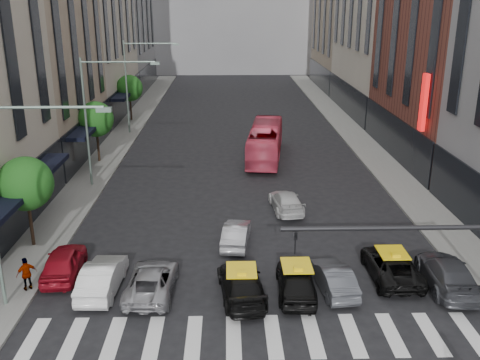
{
  "coord_description": "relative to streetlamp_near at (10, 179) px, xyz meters",
  "views": [
    {
      "loc": [
        -1.21,
        -16.77,
        12.82
      ],
      "look_at": [
        -0.54,
        9.31,
        4.0
      ],
      "focal_mm": 40.0,
      "sensor_mm": 36.0,
      "label": 1
    }
  ],
  "objects": [
    {
      "name": "ground",
      "position": [
        10.04,
        -4.0,
        -5.9
      ],
      "size": [
        160.0,
        160.0,
        0.0
      ],
      "primitive_type": "plane",
      "color": "black",
      "rests_on": "ground"
    },
    {
      "name": "sidewalk_left",
      "position": [
        -1.46,
        26.0,
        -5.83
      ],
      "size": [
        3.0,
        96.0,
        0.15
      ],
      "primitive_type": "cube",
      "color": "slate",
      "rests_on": "ground"
    },
    {
      "name": "sidewalk_right",
      "position": [
        21.54,
        26.0,
        -5.83
      ],
      "size": [
        3.0,
        96.0,
        0.15
      ],
      "primitive_type": "cube",
      "color": "slate",
      "rests_on": "ground"
    },
    {
      "name": "building_left_b",
      "position": [
        -6.96,
        24.0,
        6.1
      ],
      "size": [
        8.0,
        16.0,
        24.0
      ],
      "primitive_type": "cube",
      "color": "tan",
      "rests_on": "ground"
    },
    {
      "name": "tree_near",
      "position": [
        -1.76,
        6.0,
        -2.25
      ],
      "size": [
        2.88,
        2.88,
        4.95
      ],
      "color": "black",
      "rests_on": "sidewalk_left"
    },
    {
      "name": "tree_mid",
      "position": [
        -1.76,
        22.0,
        -2.25
      ],
      "size": [
        2.88,
        2.88,
        4.95
      ],
      "color": "black",
      "rests_on": "sidewalk_left"
    },
    {
      "name": "tree_far",
      "position": [
        -1.76,
        38.0,
        -2.25
      ],
      "size": [
        2.88,
        2.88,
        4.95
      ],
      "color": "black",
      "rests_on": "sidewalk_left"
    },
    {
      "name": "streetlamp_near",
      "position": [
        0.0,
        0.0,
        0.0
      ],
      "size": [
        5.38,
        0.25,
        9.0
      ],
      "color": "gray",
      "rests_on": "sidewalk_left"
    },
    {
      "name": "streetlamp_mid",
      "position": [
        0.0,
        16.0,
        0.0
      ],
      "size": [
        5.38,
        0.25,
        9.0
      ],
      "color": "gray",
      "rests_on": "sidewalk_left"
    },
    {
      "name": "streetlamp_far",
      "position": [
        0.0,
        32.0,
        0.0
      ],
      "size": [
        5.38,
        0.25,
        9.0
      ],
      "color": "gray",
      "rests_on": "sidewalk_left"
    },
    {
      "name": "liberty_sign",
      "position": [
        22.64,
        16.0,
        0.1
      ],
      "size": [
        0.3,
        0.7,
        4.0
      ],
      "color": "red",
      "rests_on": "ground"
    },
    {
      "name": "car_red",
      "position": [
        0.84,
        2.79,
        -5.19
      ],
      "size": [
        1.97,
        4.29,
        1.43
      ],
      "primitive_type": "imported",
      "rotation": [
        0.0,
        0.0,
        3.21
      ],
      "color": "maroon",
      "rests_on": "ground"
    },
    {
      "name": "car_white_front",
      "position": [
        3.04,
        1.26,
        -5.19
      ],
      "size": [
        1.67,
        4.39,
        1.43
      ],
      "primitive_type": "imported",
      "rotation": [
        0.0,
        0.0,
        3.1
      ],
      "color": "white",
      "rests_on": "ground"
    },
    {
      "name": "car_silver",
      "position": [
        5.34,
        1.01,
        -5.27
      ],
      "size": [
        2.27,
        4.63,
        1.26
      ],
      "primitive_type": "imported",
      "rotation": [
        0.0,
        0.0,
        3.1
      ],
      "color": "#959599",
      "rests_on": "ground"
    },
    {
      "name": "taxi_left",
      "position": [
        9.44,
        0.53,
        -5.23
      ],
      "size": [
        2.39,
        4.82,
        1.35
      ],
      "primitive_type": "imported",
      "rotation": [
        0.0,
        0.0,
        3.25
      ],
      "color": "black",
      "rests_on": "ground"
    },
    {
      "name": "taxi_center",
      "position": [
        11.94,
        0.7,
        -5.18
      ],
      "size": [
        1.89,
        4.31,
        1.44
      ],
      "primitive_type": "imported",
      "rotation": [
        0.0,
        0.0,
        3.1
      ],
      "color": "black",
      "rests_on": "ground"
    },
    {
      "name": "car_grey_mid",
      "position": [
        13.72,
        1.04,
        -5.27
      ],
      "size": [
        1.81,
        4.01,
        1.28
      ],
      "primitive_type": "imported",
      "rotation": [
        0.0,
        0.0,
        3.26
      ],
      "color": "#45474D",
      "rests_on": "ground"
    },
    {
      "name": "taxi_right",
      "position": [
        16.74,
        2.16,
        -5.25
      ],
      "size": [
        2.19,
        4.73,
        1.31
      ],
      "primitive_type": "imported",
      "rotation": [
        0.0,
        0.0,
        3.14
      ],
      "color": "black",
      "rests_on": "ground"
    },
    {
      "name": "car_grey_curb",
      "position": [
        19.08,
        1.21,
        -5.19
      ],
      "size": [
        2.34,
        5.05,
        1.43
      ],
      "primitive_type": "imported",
      "rotation": [
        0.0,
        0.0,
        3.07
      ],
      "color": "#3E3F45",
      "rests_on": "ground"
    },
    {
      "name": "car_row2_left",
      "position": [
        9.31,
        6.05,
        -5.27
      ],
      "size": [
        1.81,
        3.96,
        1.26
      ],
      "primitive_type": "imported",
      "rotation": [
        0.0,
        0.0,
        3.01
      ],
      "color": "#ADADB2",
      "rests_on": "ground"
    },
    {
      "name": "car_row2_right",
      "position": [
        12.59,
        10.96,
        -5.28
      ],
      "size": [
        2.16,
        4.48,
        1.26
      ],
      "primitive_type": "imported",
      "rotation": [
        0.0,
        0.0,
        3.24
      ],
      "color": "silver",
      "rests_on": "ground"
    },
    {
      "name": "bus",
      "position": [
        12.09,
        22.85,
        -4.44
      ],
      "size": [
        3.82,
        10.74,
        2.93
      ],
      "primitive_type": "imported",
      "rotation": [
        0.0,
        0.0,
        3.01
      ],
      "color": "#D83F5B",
      "rests_on": "ground"
    },
    {
      "name": "pedestrian_far",
      "position": [
        -0.36,
        1.19,
        -4.95
      ],
      "size": [
        0.98,
        0.88,
        1.6
      ],
      "primitive_type": "imported",
      "rotation": [
        0.0,
        0.0,
        3.79
      ],
      "color": "gray",
      "rests_on": "sidewalk_left"
    }
  ]
}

